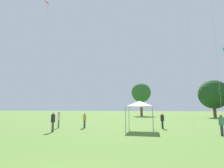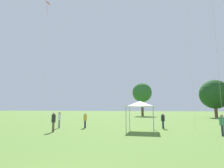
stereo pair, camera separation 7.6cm
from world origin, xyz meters
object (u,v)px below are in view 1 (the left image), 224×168
object	(u,v)px
person_standing_1	(59,118)
distant_tree_2	(213,94)
person_standing_2	(221,123)
person_standing_0	(53,120)
person_standing_5	(162,119)
kite_3	(47,12)
canopy_tent	(140,104)
person_standing_3	(85,119)
distant_tree_1	(141,93)

from	to	relation	value
person_standing_1	distant_tree_2	distance (m)	39.20
person_standing_2	person_standing_0	bearing A→B (deg)	117.76
person_standing_2	person_standing_5	world-z (taller)	person_standing_2
person_standing_0	person_standing_5	size ratio (longest dim) A/B	1.11
person_standing_1	distant_tree_2	bearing A→B (deg)	-165.30
kite_3	person_standing_1	bearing A→B (deg)	-95.49
person_standing_0	canopy_tent	world-z (taller)	canopy_tent
person_standing_1	distant_tree_2	world-z (taller)	distant_tree_2
person_standing_0	distant_tree_2	xyz separation A→B (m)	(23.26, 33.32, 4.58)
person_standing_0	person_standing_5	xyz separation A→B (m)	(10.08, 5.72, -0.12)
person_standing_2	distant_tree_2	size ratio (longest dim) A/B	0.19
person_standing_3	kite_3	xyz separation A→B (m)	(-9.08, 4.46, 17.04)
person_standing_2	person_standing_3	world-z (taller)	person_standing_2
kite_3	person_standing_3	bearing A→B (deg)	-81.08
canopy_tent	person_standing_1	bearing A→B (deg)	-178.92
person_standing_1	person_standing_2	size ratio (longest dim) A/B	1.05
person_standing_3	person_standing_5	distance (m)	8.77
person_standing_3	person_standing_0	bearing A→B (deg)	176.26
person_standing_2	person_standing_5	xyz separation A→B (m)	(-4.49, 4.41, -0.03)
canopy_tent	person_standing_3	bearing A→B (deg)	172.79
person_standing_3	distant_tree_1	distance (m)	35.76
kite_3	canopy_tent	bearing A→B (deg)	-73.73
person_standing_2	distant_tree_1	size ratio (longest dim) A/B	0.17
person_standing_5	distant_tree_2	bearing A→B (deg)	104.89
kite_3	person_standing_0	bearing A→B (deg)	-103.16
person_standing_1	distant_tree_1	size ratio (longest dim) A/B	0.18
person_standing_1	distant_tree_2	size ratio (longest dim) A/B	0.20
person_standing_2	person_standing_3	distance (m)	13.39
person_standing_3	person_standing_5	size ratio (longest dim) A/B	1.02
person_standing_5	person_standing_2	bearing A→B (deg)	-4.10
person_standing_0	canopy_tent	bearing A→B (deg)	102.55
person_standing_1	person_standing_2	xyz separation A→B (m)	(15.83, -1.77, -0.07)
person_standing_1	person_standing_3	world-z (taller)	person_standing_1
person_standing_5	kite_3	world-z (taller)	kite_3
kite_3	distant_tree_2	size ratio (longest dim) A/B	2.15
person_standing_3	person_standing_5	bearing A→B (deg)	-62.96
distant_tree_1	distant_tree_2	bearing A→B (deg)	-17.64
person_standing_1	person_standing_2	world-z (taller)	person_standing_1
person_standing_0	person_standing_3	size ratio (longest dim) A/B	1.08
person_standing_1	person_standing_5	world-z (taller)	person_standing_1
person_standing_3	person_standing_2	bearing A→B (deg)	-85.71
person_standing_0	distant_tree_2	world-z (taller)	distant_tree_2
person_standing_0	person_standing_2	world-z (taller)	person_standing_0
person_standing_1	kite_3	size ratio (longest dim) A/B	0.09
distant_tree_1	person_standing_0	bearing A→B (deg)	-97.25
person_standing_3	distant_tree_1	xyz separation A→B (m)	(3.51, 35.08, 5.99)
distant_tree_1	distant_tree_2	size ratio (longest dim) A/B	1.08
person_standing_0	distant_tree_1	world-z (taller)	distant_tree_1
person_standing_5	canopy_tent	world-z (taller)	canopy_tent
canopy_tent	distant_tree_2	xyz separation A→B (m)	(15.41, 30.07, 3.05)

